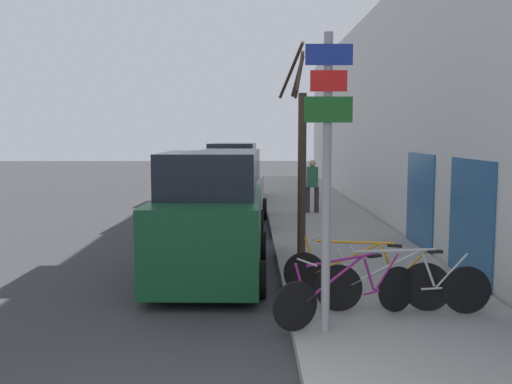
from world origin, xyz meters
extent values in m
plane|color=#333335|center=(0.00, 11.20, 0.00)|extent=(80.00, 80.00, 0.00)
cube|color=gray|center=(2.60, 14.00, 0.07)|extent=(3.20, 32.00, 0.15)
cube|color=silver|center=(4.35, 14.00, 3.25)|extent=(0.20, 32.00, 6.50)
cube|color=#26598C|center=(4.23, 5.58, 1.18)|extent=(0.03, 1.93, 2.06)
cube|color=#26598C|center=(4.23, 8.52, 1.18)|extent=(0.03, 1.93, 2.06)
cylinder|color=#939399|center=(1.41, 2.98, 2.01)|extent=(0.11, 0.11, 3.71)
cube|color=navy|center=(1.41, 2.91, 3.59)|extent=(0.57, 0.02, 0.25)
cube|color=red|center=(1.41, 2.91, 3.28)|extent=(0.45, 0.02, 0.25)
cube|color=#19591E|center=(1.41, 2.91, 2.93)|extent=(0.59, 0.02, 0.31)
cylinder|color=black|center=(1.03, 2.98, 0.47)|extent=(0.59, 0.33, 0.64)
cylinder|color=black|center=(2.52, 3.75, 0.47)|extent=(0.59, 0.33, 0.64)
cylinder|color=#8C1E72|center=(1.59, 3.27, 0.77)|extent=(0.85, 0.47, 0.53)
cylinder|color=#8C1E72|center=(1.66, 3.31, 0.99)|extent=(0.98, 0.54, 0.08)
cylinder|color=#8C1E72|center=(2.07, 3.52, 0.75)|extent=(0.20, 0.12, 0.46)
cylinder|color=#8C1E72|center=(2.26, 3.61, 0.50)|extent=(0.54, 0.30, 0.08)
cylinder|color=#8C1E72|center=(2.33, 3.65, 0.72)|extent=(0.40, 0.23, 0.52)
cylinder|color=#8C1E72|center=(1.11, 3.02, 0.75)|extent=(0.19, 0.12, 0.56)
cube|color=black|center=(2.15, 3.56, 0.99)|extent=(0.21, 0.16, 0.04)
cylinder|color=#99999E|center=(1.18, 3.05, 1.02)|extent=(0.22, 0.40, 0.02)
cylinder|color=black|center=(1.70, 3.78, 0.48)|extent=(0.67, 0.08, 0.67)
cylinder|color=black|center=(3.46, 3.66, 0.48)|extent=(0.67, 0.08, 0.67)
cylinder|color=#B7B7BC|center=(2.36, 3.74, 0.79)|extent=(0.99, 0.11, 0.55)
cylinder|color=#B7B7BC|center=(2.45, 3.73, 1.03)|extent=(1.15, 0.12, 0.09)
cylinder|color=#B7B7BC|center=(2.94, 3.70, 0.77)|extent=(0.21, 0.05, 0.48)
cylinder|color=#B7B7BC|center=(3.16, 3.68, 0.51)|extent=(0.62, 0.07, 0.08)
cylinder|color=#B7B7BC|center=(3.24, 3.67, 0.74)|extent=(0.46, 0.06, 0.54)
cylinder|color=#B7B7BC|center=(1.79, 3.78, 0.77)|extent=(0.21, 0.05, 0.58)
cube|color=black|center=(3.02, 3.69, 1.02)|extent=(0.21, 0.09, 0.04)
cylinder|color=#99999E|center=(1.88, 3.77, 1.05)|extent=(0.05, 0.44, 0.02)
cylinder|color=black|center=(1.30, 4.51, 0.49)|extent=(0.65, 0.31, 0.69)
cylinder|color=black|center=(2.94, 3.80, 0.49)|extent=(0.65, 0.31, 0.69)
cylinder|color=orange|center=(1.92, 4.24, 0.81)|extent=(0.93, 0.43, 0.57)
cylinder|color=orange|center=(2.00, 4.21, 1.05)|extent=(1.08, 0.50, 0.09)
cylinder|color=orange|center=(2.45, 4.01, 0.79)|extent=(0.21, 0.12, 0.49)
cylinder|color=orange|center=(2.66, 3.92, 0.52)|extent=(0.59, 0.28, 0.08)
cylinder|color=orange|center=(2.74, 3.89, 0.76)|extent=(0.44, 0.21, 0.55)
cylinder|color=orange|center=(1.38, 4.47, 0.79)|extent=(0.21, 0.11, 0.59)
cube|color=black|center=(2.53, 3.97, 1.05)|extent=(0.22, 0.15, 0.04)
cylinder|color=#99999E|center=(1.47, 4.44, 1.08)|extent=(0.20, 0.41, 0.02)
cube|color=#144728|center=(-0.27, 6.35, 0.85)|extent=(1.94, 4.46, 1.37)
cube|color=black|center=(-0.27, 6.17, 1.93)|extent=(1.70, 2.34, 0.78)
cylinder|color=black|center=(-1.15, 7.74, 0.30)|extent=(0.24, 0.61, 0.61)
cylinder|color=black|center=(0.68, 7.69, 0.30)|extent=(0.24, 0.61, 0.61)
cylinder|color=black|center=(-1.22, 5.00, 0.30)|extent=(0.24, 0.61, 0.61)
cylinder|color=black|center=(0.61, 4.96, 0.30)|extent=(0.24, 0.61, 0.61)
cube|color=#B2B7BC|center=(-0.10, 12.14, 0.77)|extent=(2.00, 4.37, 1.17)
cube|color=black|center=(-0.11, 11.97, 1.78)|extent=(1.70, 2.31, 0.84)
cylinder|color=black|center=(-0.89, 13.52, 0.33)|extent=(0.26, 0.67, 0.66)
cylinder|color=black|center=(0.85, 13.41, 0.33)|extent=(0.26, 0.67, 0.66)
cylinder|color=black|center=(-1.05, 10.88, 0.33)|extent=(0.26, 0.67, 0.66)
cylinder|color=black|center=(0.69, 10.77, 0.33)|extent=(0.26, 0.67, 0.66)
cube|color=silver|center=(-0.20, 17.44, 0.84)|extent=(2.09, 4.52, 1.30)
cube|color=black|center=(-0.21, 17.26, 1.89)|extent=(1.78, 2.39, 0.79)
cylinder|color=black|center=(-1.02, 18.86, 0.34)|extent=(0.26, 0.69, 0.67)
cylinder|color=black|center=(0.80, 18.75, 0.34)|extent=(0.26, 0.69, 0.67)
cylinder|color=black|center=(-1.19, 16.13, 0.34)|extent=(0.26, 0.69, 0.67)
cylinder|color=black|center=(0.63, 16.01, 0.34)|extent=(0.26, 0.69, 0.67)
cylinder|color=#333338|center=(2.56, 13.92, 0.56)|extent=(0.15, 0.15, 0.81)
cylinder|color=#333338|center=(2.28, 13.90, 0.56)|extent=(0.15, 0.15, 0.81)
cylinder|color=#33664C|center=(2.42, 13.91, 1.28)|extent=(0.37, 0.37, 0.64)
sphere|color=tan|center=(2.42, 13.91, 1.71)|extent=(0.22, 0.22, 0.22)
cylinder|color=#3D2D23|center=(1.42, 6.49, 1.77)|extent=(0.15, 0.15, 3.23)
cylinder|color=#3D2D23|center=(1.35, 6.87, 3.71)|extent=(0.20, 0.81, 0.70)
cylinder|color=#3D2D23|center=(1.35, 6.28, 3.75)|extent=(0.22, 0.50, 0.77)
cylinder|color=#3D2D23|center=(1.25, 7.11, 3.84)|extent=(0.42, 1.28, 0.96)
cylinder|color=#3D2D23|center=(1.40, 7.12, 3.71)|extent=(0.09, 1.29, 0.71)
camera|label=1|loc=(0.47, -4.04, 2.65)|focal=40.00mm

